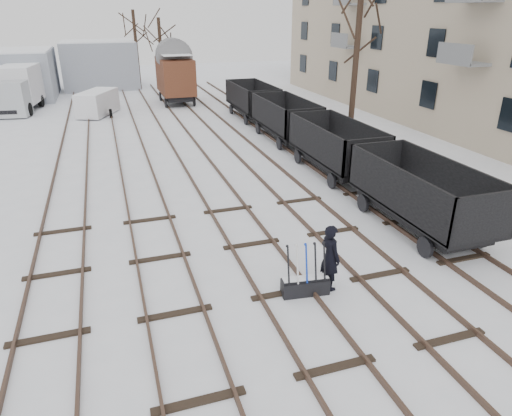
# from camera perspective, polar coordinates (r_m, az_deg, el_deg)

# --- Properties ---
(ground) EXTENTS (120.00, 120.00, 0.00)m
(ground) POSITION_cam_1_polar(r_m,az_deg,el_deg) (12.76, 3.58, -10.64)
(ground) COLOR white
(ground) RESTS_ON ground
(tracks) EXTENTS (13.90, 52.00, 0.16)m
(tracks) POSITION_cam_1_polar(r_m,az_deg,el_deg) (24.82, -8.13, 6.64)
(tracks) COLOR black
(tracks) RESTS_ON ground
(shed_right) EXTENTS (7.00, 6.00, 4.50)m
(shed_right) POSITION_cam_1_polar(r_m,az_deg,el_deg) (50.02, -18.87, 16.62)
(shed_right) COLOR #9299A5
(shed_right) RESTS_ON ground
(ground_frame) EXTENTS (1.34, 0.57, 1.49)m
(ground_frame) POSITION_cam_1_polar(r_m,az_deg,el_deg) (12.65, 6.17, -9.52)
(ground_frame) COLOR black
(ground_frame) RESTS_ON ground
(worker) EXTENTS (0.61, 0.79, 1.91)m
(worker) POSITION_cam_1_polar(r_m,az_deg,el_deg) (12.68, 9.23, -6.09)
(worker) COLOR black
(worker) RESTS_ON ground
(freight_wagon_a) EXTENTS (2.35, 5.88, 2.40)m
(freight_wagon_a) POSITION_cam_1_polar(r_m,az_deg,el_deg) (16.97, 19.73, 0.48)
(freight_wagon_a) COLOR black
(freight_wagon_a) RESTS_ON ground
(freight_wagon_b) EXTENTS (2.35, 5.88, 2.40)m
(freight_wagon_b) POSITION_cam_1_polar(r_m,az_deg,el_deg) (22.02, 9.82, 6.67)
(freight_wagon_b) COLOR black
(freight_wagon_b) RESTS_ON ground
(freight_wagon_c) EXTENTS (2.35, 5.88, 2.40)m
(freight_wagon_c) POSITION_cam_1_polar(r_m,az_deg,el_deg) (27.64, 3.66, 10.36)
(freight_wagon_c) COLOR black
(freight_wagon_c) RESTS_ON ground
(freight_wagon_d) EXTENTS (2.35, 5.88, 2.40)m
(freight_wagon_d) POSITION_cam_1_polar(r_m,az_deg,el_deg) (33.54, -0.46, 12.72)
(freight_wagon_d) COLOR black
(freight_wagon_d) RESTS_ON ground
(box_van_wagon) EXTENTS (2.78, 5.26, 4.02)m
(box_van_wagon) POSITION_cam_1_polar(r_m,az_deg,el_deg) (39.57, -10.08, 16.11)
(box_van_wagon) COLOR black
(box_van_wagon) RESTS_ON ground
(lorry) EXTENTS (3.11, 7.58, 3.34)m
(lorry) POSITION_cam_1_polar(r_m,az_deg,el_deg) (40.56, -27.42, 13.21)
(lorry) COLOR black
(lorry) RESTS_ON ground
(panel_van) EXTENTS (3.25, 4.37, 1.77)m
(panel_van) POSITION_cam_1_polar(r_m,az_deg,el_deg) (36.46, -19.19, 12.34)
(panel_van) COLOR silver
(panel_van) RESTS_ON ground
(tree_near) EXTENTS (0.30, 0.30, 8.15)m
(tree_near) POSITION_cam_1_polar(r_m,az_deg,el_deg) (24.77, 12.21, 15.81)
(tree_near) COLOR black
(tree_near) RESTS_ON ground
(tree_far_left) EXTENTS (0.30, 0.30, 7.27)m
(tree_far_left) POSITION_cam_1_polar(r_m,az_deg,el_deg) (47.84, -14.70, 18.50)
(tree_far_left) COLOR black
(tree_far_left) RESTS_ON ground
(tree_far_right) EXTENTS (0.30, 0.30, 6.63)m
(tree_far_right) POSITION_cam_1_polar(r_m,az_deg,el_deg) (44.43, -11.75, 18.02)
(tree_far_right) COLOR black
(tree_far_right) RESTS_ON ground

